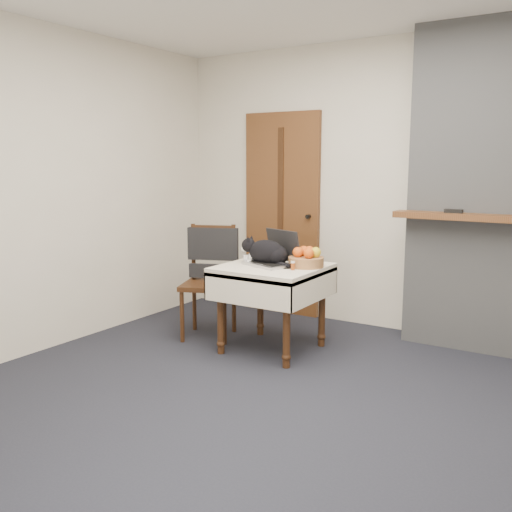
% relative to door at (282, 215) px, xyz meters
% --- Properties ---
extents(ground, '(4.50, 4.50, 0.00)m').
position_rel_door_xyz_m(ground, '(1.20, -1.97, -1.00)').
color(ground, black).
rests_on(ground, ground).
extents(room_shell, '(4.52, 4.01, 2.61)m').
position_rel_door_xyz_m(room_shell, '(1.20, -1.51, 0.76)').
color(room_shell, beige).
rests_on(room_shell, ground).
extents(door, '(0.82, 0.10, 2.00)m').
position_rel_door_xyz_m(door, '(0.00, 0.00, 0.00)').
color(door, brown).
rests_on(door, ground).
extents(chimney, '(1.62, 0.48, 2.60)m').
position_rel_door_xyz_m(chimney, '(2.10, -0.13, 0.30)').
color(chimney, gray).
rests_on(chimney, ground).
extents(side_table, '(0.78, 0.78, 0.70)m').
position_rel_door_xyz_m(side_table, '(0.53, -1.08, -0.41)').
color(side_table, '#3B2010').
rests_on(side_table, ground).
extents(laptop, '(0.46, 0.43, 0.28)m').
position_rel_door_xyz_m(laptop, '(0.53, -1.04, -0.23)').
color(laptop, '#B7B7BC').
rests_on(laptop, side_table).
extents(cat, '(0.48, 0.22, 0.23)m').
position_rel_door_xyz_m(cat, '(0.48, -1.07, -0.20)').
color(cat, black).
rests_on(cat, side_table).
extents(cream_jar, '(0.06, 0.06, 0.07)m').
position_rel_door_xyz_m(cream_jar, '(0.29, -1.08, -0.27)').
color(cream_jar, silver).
rests_on(cream_jar, side_table).
extents(pill_bottle, '(0.03, 0.03, 0.07)m').
position_rel_door_xyz_m(pill_bottle, '(0.76, -1.16, -0.26)').
color(pill_bottle, '#973F12').
rests_on(pill_bottle, side_table).
extents(fruit_basket, '(0.28, 0.28, 0.16)m').
position_rel_door_xyz_m(fruit_basket, '(0.79, -0.98, -0.24)').
color(fruit_basket, '#A66E43').
rests_on(fruit_basket, side_table).
extents(desk_clutter, '(0.15, 0.08, 0.01)m').
position_rel_door_xyz_m(desk_clutter, '(0.76, -1.05, -0.30)').
color(desk_clutter, black).
rests_on(desk_clutter, side_table).
extents(chair, '(0.57, 0.56, 0.98)m').
position_rel_door_xyz_m(chair, '(-0.15, -0.99, -0.38)').
color(chair, '#3B2010').
rests_on(chair, ground).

